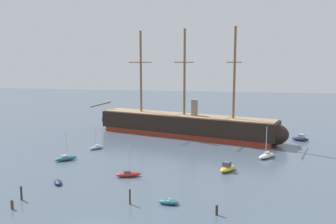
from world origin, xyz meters
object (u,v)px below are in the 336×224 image
Objects in this scene: sailboat_alongside_bow at (96,147)px; mooring_piling_nearest at (21,193)px; mooring_piling_left_pair at (12,205)px; motorboat_mid_right at (227,168)px; sailboat_near_centre at (128,174)px; mooring_piling_right_pair at (130,197)px; mooring_piling_midwater at (217,210)px; dinghy_foreground_right at (169,202)px; sailboat_alongside_stern at (266,155)px; motorboat_distant_centre at (184,126)px; dinghy_foreground_left at (58,182)px; sailboat_mid_left at (66,158)px; motorboat_far_right at (300,138)px; tall_ship at (184,125)px.

sailboat_alongside_bow is 2.40× the size of mooring_piling_nearest.
mooring_piling_nearest is 1.66× the size of mooring_piling_left_pair.
motorboat_mid_right is at bearing -19.74° from sailboat_alongside_bow.
mooring_piling_right_pair is (3.81, -11.09, 0.60)m from sailboat_near_centre.
dinghy_foreground_right is at bearing 161.90° from mooring_piling_midwater.
dinghy_foreground_right is 7.03m from mooring_piling_midwater.
mooring_piling_nearest is (-35.75, -29.35, 0.45)m from sailboat_alongside_stern.
motorboat_mid_right is 42.39m from motorboat_distant_centre.
dinghy_foreground_left is at bearing -150.39° from sailboat_near_centre.
motorboat_mid_right is at bearing -70.79° from motorboat_distant_centre.
dinghy_foreground_right is 29.66m from sailboat_mid_left.
mooring_piling_nearest is (1.19, -29.59, 0.60)m from sailboat_alongside_bow.
motorboat_far_right is (48.78, 27.72, 0.12)m from sailboat_mid_left.
dinghy_foreground_right is 56.84m from motorboat_distant_centre.
dinghy_foreground_left is 13.76m from sailboat_mid_left.
mooring_piling_nearest is at bearing -87.71° from sailboat_alongside_bow.
sailboat_alongside_bow is 33.28m from motorboat_distant_centre.
tall_ship reaches higher than mooring_piling_right_pair.
mooring_piling_right_pair is at bearing -122.97° from motorboat_far_right.
mooring_piling_left_pair is at bearing -164.43° from dinghy_foreground_right.
mooring_piling_nearest reaches higher than dinghy_foreground_left.
mooring_piling_left_pair is (-20.11, -5.60, 0.27)m from dinghy_foreground_right.
motorboat_distant_centre is (-13.95, 40.03, -0.03)m from motorboat_mid_right.
dinghy_foreground_right is at bearing -84.00° from tall_ship.
motorboat_far_right is at bearing 62.16° from sailboat_alongside_stern.
sailboat_alongside_bow is (2.31, 9.89, -0.08)m from sailboat_mid_left.
sailboat_alongside_stern is 36.67m from motorboat_distant_centre.
sailboat_near_centre reaches higher than dinghy_foreground_right.
tall_ship is 19.66× the size of dinghy_foreground_right.
dinghy_foreground_right is 0.70× the size of motorboat_distant_centre.
tall_ship is 12.07m from motorboat_distant_centre.
sailboat_alongside_stern is at bearing -0.37° from sailboat_alongside_bow.
motorboat_distant_centre is (12.49, 52.09, 0.28)m from dinghy_foreground_left.
dinghy_foreground_right is 2.19× the size of mooring_piling_midwater.
sailboat_near_centre is at bearing -158.78° from motorboat_mid_right.
sailboat_alongside_stern reaches higher than mooring_piling_right_pair.
sailboat_near_centre is 48.32m from motorboat_far_right.
mooring_piling_nearest is at bearing 101.90° from mooring_piling_left_pair.
dinghy_foreground_left is 29.06m from motorboat_mid_right.
motorboat_mid_right is 1.02× the size of motorboat_far_right.
motorboat_distant_centre is at bearing 86.87° from sailboat_near_centre.
mooring_piling_right_pair is at bearing -21.55° from dinghy_foreground_left.
sailboat_alongside_bow is at bearing 179.63° from sailboat_alongside_stern.
sailboat_alongside_stern is at bearing 42.66° from mooring_piling_left_pair.
tall_ship is at bearing 113.25° from motorboat_mid_right.
tall_ship reaches higher than mooring_piling_nearest.
sailboat_near_centre is (-4.31, -34.74, -2.57)m from tall_ship.
motorboat_mid_right reaches higher than mooring_piling_midwater.
sailboat_near_centre reaches higher than mooring_piling_left_pair.
dinghy_foreground_left is 1.40× the size of mooring_piling_nearest.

